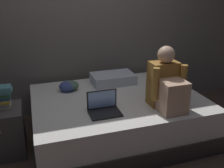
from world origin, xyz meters
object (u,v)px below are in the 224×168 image
at_px(nightstand, 3,132).
at_px(clothes_pile, 69,86).
at_px(book_stack, 0,97).
at_px(person_sitting, 167,85).
at_px(pillow, 113,79).
at_px(laptop, 104,108).
at_px(bed, 117,116).

relative_size(nightstand, clothes_pile, 2.15).
relative_size(book_stack, clothes_pile, 1.01).
xyz_separation_m(nightstand, person_sitting, (1.71, -0.43, 0.49)).
distance_m(nightstand, person_sitting, 1.83).
xyz_separation_m(nightstand, book_stack, (0.03, 0.03, 0.39)).
bearing_deg(pillow, nightstand, -162.68).
bearing_deg(laptop, clothes_pile, 109.54).
xyz_separation_m(laptop, clothes_pile, (-0.25, 0.70, 0.01)).
bearing_deg(clothes_pile, book_stack, -157.43).
bearing_deg(laptop, person_sitting, -6.40).
height_order(nightstand, person_sitting, person_sitting).
bearing_deg(person_sitting, clothes_pile, 139.88).
relative_size(bed, book_stack, 8.01).
distance_m(bed, nightstand, 1.30).
relative_size(pillow, book_stack, 2.24).
height_order(nightstand, book_stack, book_stack).
bearing_deg(laptop, nightstand, 161.24).
height_order(pillow, book_stack, book_stack).
distance_m(person_sitting, book_stack, 1.74).
distance_m(person_sitting, clothes_pile, 1.22).
xyz_separation_m(person_sitting, clothes_pile, (-0.92, 0.78, -0.19)).
bearing_deg(bed, pillow, 78.79).
bearing_deg(bed, book_stack, 177.72).
bearing_deg(nightstand, bed, -0.74).
relative_size(nightstand, person_sitting, 0.81).
relative_size(pillow, clothes_pile, 2.27).
distance_m(laptop, clothes_pile, 0.74).
bearing_deg(nightstand, person_sitting, -14.04).
relative_size(bed, pillow, 3.57).
relative_size(bed, person_sitting, 3.05).
bearing_deg(person_sitting, bed, 134.70).
bearing_deg(laptop, bed, 51.39).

